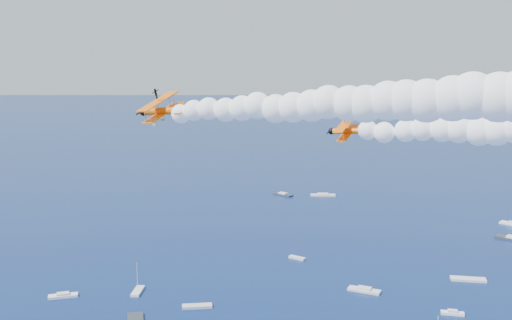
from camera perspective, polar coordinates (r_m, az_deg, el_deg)
The scene contains 4 objects.
biplane_lead at distance 93.88m, azimuth 8.61°, elevation 2.67°, with size 6.37×7.14×4.30m, color #FF5D05, non-canonical shape.
biplane_trail at distance 94.64m, azimuth -8.56°, elevation 4.51°, with size 8.32×9.33×5.62m, color #FF6605, non-canonical shape.
smoke_trail_trail at distance 80.12m, azimuth 13.03°, elevation 5.40°, with size 70.70×22.45×12.95m, color white, non-canonical shape.
spectator_boats at distance 189.51m, azimuth 19.18°, elevation -11.16°, with size 228.51×172.31×0.70m.
Camera 1 is at (49.95, -48.82, 66.47)m, focal length 43.19 mm.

